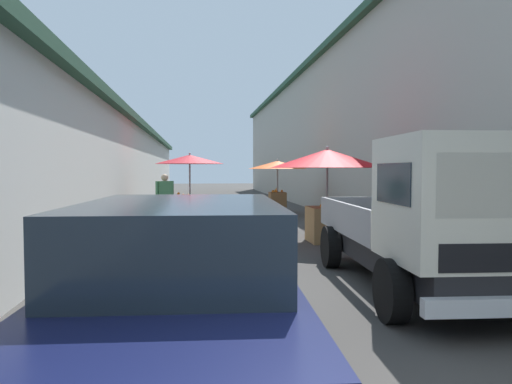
{
  "coord_description": "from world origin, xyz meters",
  "views": [
    {
      "loc": [
        -1.57,
        1.36,
        1.71
      ],
      "look_at": [
        8.1,
        0.16,
        1.26
      ],
      "focal_mm": 33.95,
      "sensor_mm": 36.0,
      "label": 1
    }
  ],
  "objects_px": {
    "fruit_stall_mid_lane": "(189,169)",
    "hatchback_car": "(180,294)",
    "plastic_stool": "(165,218)",
    "fruit_stall_near_right": "(326,167)",
    "vendor_by_crates": "(165,196)",
    "fruit_stall_far_right": "(277,172)",
    "delivery_truck": "(441,223)"
  },
  "relations": [
    {
      "from": "fruit_stall_near_right",
      "to": "hatchback_car",
      "type": "relative_size",
      "value": 0.67
    },
    {
      "from": "hatchback_car",
      "to": "vendor_by_crates",
      "type": "relative_size",
      "value": 2.54
    },
    {
      "from": "fruit_stall_near_right",
      "to": "fruit_stall_mid_lane",
      "type": "height_order",
      "value": "fruit_stall_mid_lane"
    },
    {
      "from": "fruit_stall_mid_lane",
      "to": "vendor_by_crates",
      "type": "bearing_deg",
      "value": 151.41
    },
    {
      "from": "fruit_stall_far_right",
      "to": "delivery_truck",
      "type": "distance_m",
      "value": 12.36
    },
    {
      "from": "vendor_by_crates",
      "to": "plastic_stool",
      "type": "xyz_separation_m",
      "value": [
        -1.08,
        -0.06,
        -0.57
      ]
    },
    {
      "from": "hatchback_car",
      "to": "plastic_stool",
      "type": "height_order",
      "value": "hatchback_car"
    },
    {
      "from": "fruit_stall_mid_lane",
      "to": "plastic_stool",
      "type": "height_order",
      "value": "fruit_stall_mid_lane"
    },
    {
      "from": "fruit_stall_far_right",
      "to": "hatchback_car",
      "type": "height_order",
      "value": "fruit_stall_far_right"
    },
    {
      "from": "fruit_stall_mid_lane",
      "to": "plastic_stool",
      "type": "bearing_deg",
      "value": 164.64
    },
    {
      "from": "fruit_stall_near_right",
      "to": "hatchback_car",
      "type": "xyz_separation_m",
      "value": [
        -7.26,
        3.16,
        -1.03
      ]
    },
    {
      "from": "delivery_truck",
      "to": "fruit_stall_mid_lane",
      "type": "bearing_deg",
      "value": 17.31
    },
    {
      "from": "fruit_stall_far_right",
      "to": "vendor_by_crates",
      "type": "xyz_separation_m",
      "value": [
        -3.02,
        4.02,
        -0.71
      ]
    },
    {
      "from": "hatchback_car",
      "to": "fruit_stall_mid_lane",
      "type": "bearing_deg",
      "value": 0.53
    },
    {
      "from": "fruit_stall_far_right",
      "to": "hatchback_car",
      "type": "distance_m",
      "value": 14.68
    },
    {
      "from": "fruit_stall_mid_lane",
      "to": "plastic_stool",
      "type": "relative_size",
      "value": 5.29
    },
    {
      "from": "fruit_stall_near_right",
      "to": "plastic_stool",
      "type": "relative_size",
      "value": 6.15
    },
    {
      "from": "fruit_stall_near_right",
      "to": "fruit_stall_far_right",
      "type": "xyz_separation_m",
      "value": [
        7.04,
        -0.04,
        -0.16
      ]
    },
    {
      "from": "fruit_stall_far_right",
      "to": "hatchback_car",
      "type": "relative_size",
      "value": 0.56
    },
    {
      "from": "fruit_stall_mid_lane",
      "to": "vendor_by_crates",
      "type": "relative_size",
      "value": 1.47
    },
    {
      "from": "vendor_by_crates",
      "to": "plastic_stool",
      "type": "height_order",
      "value": "vendor_by_crates"
    },
    {
      "from": "vendor_by_crates",
      "to": "fruit_stall_near_right",
      "type": "bearing_deg",
      "value": -135.26
    },
    {
      "from": "delivery_truck",
      "to": "vendor_by_crates",
      "type": "bearing_deg",
      "value": 23.33
    },
    {
      "from": "hatchback_car",
      "to": "delivery_truck",
      "type": "height_order",
      "value": "delivery_truck"
    },
    {
      "from": "fruit_stall_mid_lane",
      "to": "delivery_truck",
      "type": "relative_size",
      "value": 0.46
    },
    {
      "from": "fruit_stall_far_right",
      "to": "delivery_truck",
      "type": "xyz_separation_m",
      "value": [
        -12.35,
        0.0,
        -0.56
      ]
    },
    {
      "from": "fruit_stall_far_right",
      "to": "plastic_stool",
      "type": "xyz_separation_m",
      "value": [
        -4.1,
        3.97,
        -1.28
      ]
    },
    {
      "from": "vendor_by_crates",
      "to": "plastic_stool",
      "type": "bearing_deg",
      "value": -177.07
    },
    {
      "from": "fruit_stall_near_right",
      "to": "vendor_by_crates",
      "type": "xyz_separation_m",
      "value": [
        4.03,
        3.99,
        -0.87
      ]
    },
    {
      "from": "fruit_stall_mid_lane",
      "to": "fruit_stall_near_right",
      "type": "bearing_deg",
      "value": -148.38
    },
    {
      "from": "fruit_stall_mid_lane",
      "to": "hatchback_car",
      "type": "bearing_deg",
      "value": -179.47
    },
    {
      "from": "fruit_stall_far_right",
      "to": "plastic_stool",
      "type": "height_order",
      "value": "fruit_stall_far_right"
    }
  ]
}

